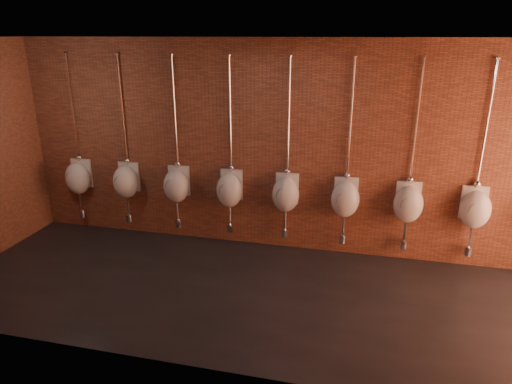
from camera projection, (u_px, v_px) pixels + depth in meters
ground at (263, 295)px, 5.99m from camera, size 8.50×8.50×0.00m
room_shell at (264, 145)px, 5.33m from camera, size 8.54×3.04×3.22m
urinal_0 at (78, 177)px, 7.69m from camera, size 0.43×0.38×2.72m
urinal_1 at (126, 181)px, 7.49m from camera, size 0.43×0.38×2.72m
urinal_2 at (176, 185)px, 7.30m from camera, size 0.43×0.38×2.72m
urinal_3 at (230, 189)px, 7.10m from camera, size 0.43×0.38×2.72m
urinal_4 at (286, 194)px, 6.91m from camera, size 0.43×0.38×2.72m
urinal_5 at (345, 198)px, 6.72m from camera, size 0.43×0.38×2.72m
urinal_6 at (408, 203)px, 6.52m from camera, size 0.43×0.38×2.72m
urinal_7 at (475, 208)px, 6.33m from camera, size 0.43×0.38×2.72m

